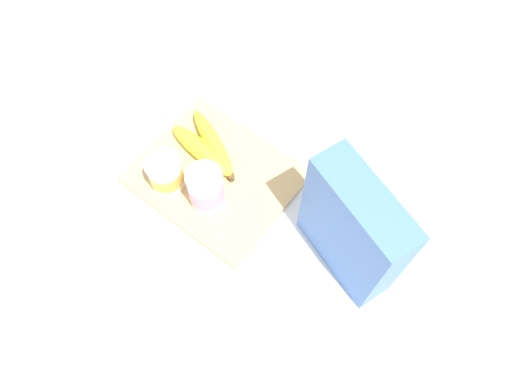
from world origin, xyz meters
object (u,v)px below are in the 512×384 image
object	(u,v)px
cereal_box	(353,230)
yogurt_cup_back	(165,173)
cutting_board	(216,177)
yogurt_cup_front	(206,189)
banana_bunch	(207,147)

from	to	relation	value
cereal_box	yogurt_cup_back	xyz separation A→B (m)	(0.36, 0.09, -0.07)
cutting_board	yogurt_cup_front	size ratio (longest dim) A/B	3.07
cereal_box	yogurt_cup_back	bearing A→B (deg)	-146.26
yogurt_cup_back	cutting_board	bearing A→B (deg)	-131.50
yogurt_cup_front	banana_bunch	world-z (taller)	yogurt_cup_front
cutting_board	cereal_box	size ratio (longest dim) A/B	1.19
cereal_box	banana_bunch	bearing A→B (deg)	-162.74
yogurt_cup_front	yogurt_cup_back	world-z (taller)	yogurt_cup_front
cereal_box	yogurt_cup_front	xyz separation A→B (m)	(0.27, 0.07, -0.06)
cereal_box	banana_bunch	world-z (taller)	cereal_box
yogurt_cup_front	yogurt_cup_back	bearing A→B (deg)	12.95
yogurt_cup_front	yogurt_cup_back	size ratio (longest dim) A/B	1.24
cutting_board	yogurt_cup_back	distance (m)	0.11
cutting_board	yogurt_cup_back	world-z (taller)	yogurt_cup_back
cereal_box	yogurt_cup_front	size ratio (longest dim) A/B	2.58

